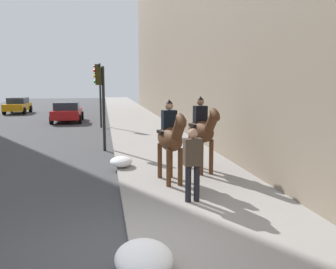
# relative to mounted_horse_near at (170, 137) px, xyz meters

# --- Properties ---
(sidewalk_slab) EXTENTS (120.00, 3.96, 0.12)m
(sidewalk_slab) POSITION_rel_mounted_horse_near_xyz_m (-3.67, -0.59, -1.31)
(sidewalk_slab) COLOR gray
(sidewalk_slab) RESTS_ON ground
(mounted_horse_near) EXTENTS (2.15, 0.72, 2.26)m
(mounted_horse_near) POSITION_rel_mounted_horse_near_xyz_m (0.00, 0.00, 0.00)
(mounted_horse_near) COLOR #4C2B16
(mounted_horse_near) RESTS_ON sidewalk_slab
(mounted_horse_far) EXTENTS (2.15, 0.75, 2.31)m
(mounted_horse_far) POSITION_rel_mounted_horse_near_xyz_m (0.98, -1.15, 0.04)
(mounted_horse_far) COLOR #4C2B16
(mounted_horse_far) RESTS_ON sidewalk_slab
(pedestrian_greeting) EXTENTS (0.27, 0.40, 1.70)m
(pedestrian_greeting) POSITION_rel_mounted_horse_near_xyz_m (-1.67, -0.20, -0.27)
(pedestrian_greeting) COLOR black
(pedestrian_greeting) RESTS_ON sidewalk_slab
(car_near_lane) EXTENTS (3.98, 2.00, 1.44)m
(car_near_lane) POSITION_rel_mounted_horse_near_xyz_m (25.28, 9.49, -0.61)
(car_near_lane) COLOR orange
(car_near_lane) RESTS_ON ground
(car_mid_lane) EXTENTS (4.26, 2.11, 1.44)m
(car_mid_lane) POSITION_rel_mounted_horse_near_xyz_m (17.06, 4.33, -0.63)
(car_mid_lane) COLOR maroon
(car_mid_lane) RESTS_ON ground
(traffic_light_near_curb) EXTENTS (0.20, 0.44, 3.48)m
(traffic_light_near_curb) POSITION_rel_mounted_horse_near_xyz_m (5.53, 1.85, 0.98)
(traffic_light_near_curb) COLOR black
(traffic_light_near_curb) RESTS_ON ground
(traffic_light_far_curb) EXTENTS (0.20, 0.44, 3.99)m
(traffic_light_far_curb) POSITION_rel_mounted_horse_near_xyz_m (13.42, 2.01, 1.30)
(traffic_light_far_curb) COLOR black
(traffic_light_far_curb) RESTS_ON ground
(snow_pile_near) EXTENTS (1.11, 0.86, 0.39)m
(snow_pile_near) POSITION_rel_mounted_horse_near_xyz_m (-4.52, 1.24, -1.06)
(snow_pile_near) COLOR white
(snow_pile_near) RESTS_ON sidewalk_slab
(snow_pile_far) EXTENTS (0.93, 0.72, 0.32)m
(snow_pile_far) POSITION_rel_mounted_horse_near_xyz_m (2.10, 1.24, -1.09)
(snow_pile_far) COLOR white
(snow_pile_far) RESTS_ON sidewalk_slab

